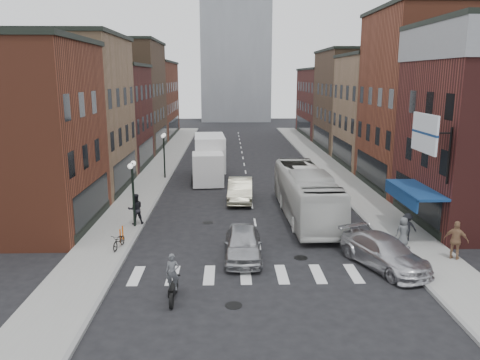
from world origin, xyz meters
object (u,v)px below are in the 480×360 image
transit_bus (306,194)px  parked_bicycle (119,241)px  ped_right_a (407,227)px  ped_right_c (403,231)px  billboard_sign (426,134)px  curb_car (384,252)px  ped_left_solo (136,209)px  streetlamp_far (164,147)px  sedan_left_near (243,243)px  box_truck (209,158)px  streetlamp_near (133,182)px  bike_rack (121,234)px  sedan_left_far (240,190)px  motorcycle_rider (173,279)px  ped_right_b (456,240)px

transit_bus → parked_bicycle: (-10.87, -5.73, -1.06)m
ped_right_a → ped_right_c: size_ratio=1.00×
ped_right_a → parked_bicycle: bearing=13.2°
billboard_sign → curb_car: (-2.75, -2.77, -5.38)m
ped_left_solo → streetlamp_far: bearing=-110.1°
ped_right_c → sedan_left_near: bearing=-9.1°
box_truck → curb_car: size_ratio=1.70×
transit_bus → streetlamp_far: bearing=130.5°
sedan_left_near → ped_left_solo: ped_left_solo is taller
sedan_left_near → streetlamp_near: bearing=143.7°
curb_car → ped_right_a: (2.36, 3.31, 0.18)m
box_truck → ped_left_solo: box_truck is taller
billboard_sign → bike_rack: (-16.19, 0.80, -5.58)m
billboard_sign → sedan_left_far: bearing=133.9°
motorcycle_rider → curb_car: motorcycle_rider is taller
billboard_sign → parked_bicycle: 17.03m
streetlamp_near → transit_bus: 11.03m
streetlamp_near → box_truck: streetlamp_near is taller
parked_bicycle → ped_right_a: ped_right_a is taller
streetlamp_far → curb_car: size_ratio=0.79×
sedan_left_near → box_truck: bearing=98.4°
billboard_sign → ped_right_a: bearing=125.3°
motorcycle_rider → ped_left_solo: 10.48m
motorcycle_rider → parked_bicycle: bearing=125.1°
bike_rack → box_truck: bearing=75.9°
curb_car → parked_bicycle: bearing=147.1°
ped_left_solo → motorcycle_rider: bearing=89.0°
bike_rack → curb_car: bearing=-14.9°
ped_right_a → box_truck: bearing=-45.5°
transit_bus → sedan_left_far: bearing=132.8°
sedan_left_far → parked_bicycle: (-6.70, -10.02, -0.28)m
billboard_sign → sedan_left_far: 14.55m
motorcycle_rider → box_truck: bearing=92.2°
curb_car → ped_right_c: 3.16m
streetlamp_near → ped_right_b: (17.00, -5.70, -1.78)m
box_truck → ped_left_solo: 14.30m
motorcycle_rider → parked_bicycle: (-3.51, 5.74, -0.41)m
parked_bicycle → box_truck: bearing=85.6°
streetlamp_far → curb_car: bearing=-56.8°
billboard_sign → box_truck: bearing=124.2°
streetlamp_near → ped_left_solo: (0.00, 0.41, -1.80)m
streetlamp_far → transit_bus: size_ratio=0.36×
billboard_sign → streetlamp_far: size_ratio=0.90×
streetlamp_near → ped_left_solo: 1.85m
transit_bus → billboard_sign: bearing=-47.8°
sedan_left_far → parked_bicycle: size_ratio=3.33×
motorcycle_rider → transit_bus: transit_bus is taller
streetlamp_far → curb_car: streetlamp_far is taller
billboard_sign → streetlamp_near: (-15.99, 3.50, -3.22)m
bike_rack → transit_bus: size_ratio=0.07×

